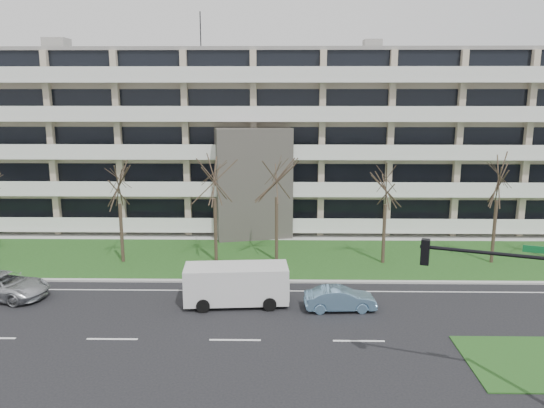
{
  "coord_description": "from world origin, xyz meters",
  "views": [
    {
      "loc": [
        2.18,
        -23.73,
        11.83
      ],
      "look_at": [
        1.63,
        10.0,
        4.64
      ],
      "focal_mm": 35.0,
      "sensor_mm": 36.0,
      "label": 1
    }
  ],
  "objects_px": {
    "blue_sedan": "(340,299)",
    "white_van": "(238,281)",
    "silver_pickup": "(4,285)",
    "traffic_signal": "(514,302)"
  },
  "relations": [
    {
      "from": "silver_pickup",
      "to": "blue_sedan",
      "type": "bearing_deg",
      "value": -80.88
    },
    {
      "from": "silver_pickup",
      "to": "blue_sedan",
      "type": "distance_m",
      "value": 19.49
    },
    {
      "from": "white_van",
      "to": "traffic_signal",
      "type": "distance_m",
      "value": 14.87
    },
    {
      "from": "white_van",
      "to": "silver_pickup",
      "type": "bearing_deg",
      "value": 172.54
    },
    {
      "from": "silver_pickup",
      "to": "traffic_signal",
      "type": "height_order",
      "value": "traffic_signal"
    },
    {
      "from": "white_van",
      "to": "traffic_signal",
      "type": "xyz_separation_m",
      "value": [
        11.16,
        -9.44,
        2.76
      ]
    },
    {
      "from": "traffic_signal",
      "to": "white_van",
      "type": "bearing_deg",
      "value": 159.3
    },
    {
      "from": "blue_sedan",
      "to": "white_van",
      "type": "distance_m",
      "value": 5.79
    },
    {
      "from": "white_van",
      "to": "traffic_signal",
      "type": "bearing_deg",
      "value": -44.64
    },
    {
      "from": "blue_sedan",
      "to": "white_van",
      "type": "bearing_deg",
      "value": 79.0
    }
  ]
}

